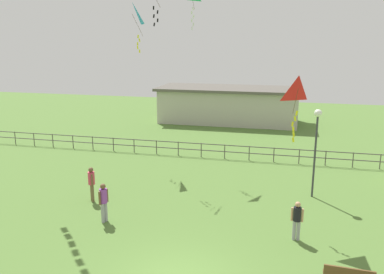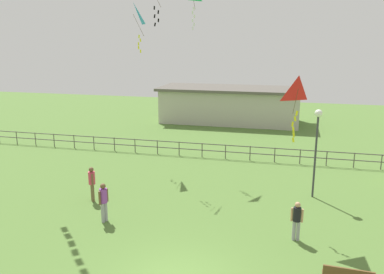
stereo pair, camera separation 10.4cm
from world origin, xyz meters
The scene contains 8 objects.
lamppost centered at (4.58, 8.56, 3.20)m, with size 0.36×0.36×4.40m.
person_2 centered at (3.77, 3.79, 0.91)m, with size 0.48×0.29×1.59m.
person_3 centered at (-4.19, 3.49, 0.99)m, with size 0.32×0.50×1.73m.
person_4 centered at (-5.75, 5.43, 0.99)m, with size 0.35×0.44×1.71m.
kite_1 centered at (3.54, 5.24, 5.61)m, with size 0.92×0.73×2.72m.
kite_4 centered at (-6.22, 12.54, 9.01)m, with size 1.11×1.28×2.94m.
waterfront_railing centered at (-0.44, 14.00, 0.63)m, with size 36.01×0.06×0.95m.
pavilion_building centered at (-2.27, 26.00, 1.65)m, with size 13.15×5.45×3.26m.
Camera 2 is at (3.33, -11.08, 7.64)m, focal length 37.68 mm.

